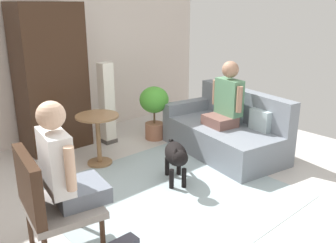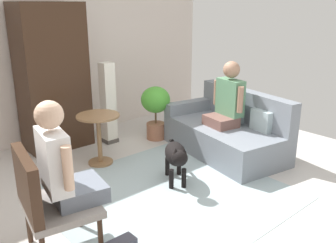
# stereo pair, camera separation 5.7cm
# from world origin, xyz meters

# --- Properties ---
(ground_plane) EXTENTS (6.42, 6.42, 0.00)m
(ground_plane) POSITION_xyz_m (0.00, 0.00, 0.00)
(ground_plane) COLOR beige
(back_wall) EXTENTS (5.95, 0.12, 2.86)m
(back_wall) POSITION_xyz_m (0.00, 2.70, 1.43)
(back_wall) COLOR silver
(back_wall) RESTS_ON ground
(area_rug) EXTENTS (2.44, 2.35, 0.01)m
(area_rug) POSITION_xyz_m (0.06, 0.10, 0.00)
(area_rug) COLOR #9EB2B7
(area_rug) RESTS_ON ground
(couch) EXTENTS (1.22, 1.90, 0.87)m
(couch) POSITION_xyz_m (1.54, 0.48, 0.30)
(couch) COLOR slate
(couch) RESTS_ON ground
(armchair) EXTENTS (0.66, 0.73, 0.94)m
(armchair) POSITION_xyz_m (-1.37, -0.02, 0.55)
(armchair) COLOR #382316
(armchair) RESTS_ON ground
(person_on_couch) EXTENTS (0.48, 0.57, 0.89)m
(person_on_couch) POSITION_xyz_m (1.50, 0.46, 0.79)
(person_on_couch) COLOR brown
(person_on_armchair) EXTENTS (0.54, 0.57, 0.88)m
(person_on_armchair) POSITION_xyz_m (-1.21, -0.05, 0.81)
(person_on_armchair) COLOR slate
(round_end_table) EXTENTS (0.56, 0.56, 0.68)m
(round_end_table) POSITION_xyz_m (-0.05, 1.32, 0.45)
(round_end_table) COLOR olive
(round_end_table) RESTS_ON ground
(dog) EXTENTS (0.50, 0.70, 0.55)m
(dog) POSITION_xyz_m (0.32, 0.24, 0.35)
(dog) COLOR black
(dog) RESTS_ON ground
(potted_plant) EXTENTS (0.45, 0.45, 0.84)m
(potted_plant) POSITION_xyz_m (1.12, 1.56, 0.53)
(potted_plant) COLOR #996047
(potted_plant) RESTS_ON ground
(column_lamp) EXTENTS (0.20, 0.20, 1.23)m
(column_lamp) POSITION_xyz_m (0.49, 1.92, 0.61)
(column_lamp) COLOR #4C4742
(column_lamp) RESTS_ON ground
(armoire_cabinet) EXTENTS (0.91, 0.56, 2.07)m
(armoire_cabinet) POSITION_xyz_m (-0.18, 2.29, 1.04)
(armoire_cabinet) COLOR #382316
(armoire_cabinet) RESTS_ON ground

